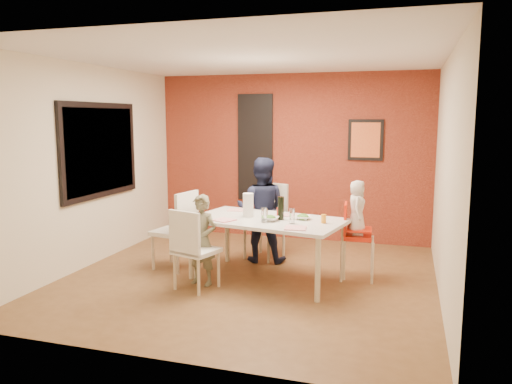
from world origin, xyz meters
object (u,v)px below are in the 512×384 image
(chair_left, at_px, (179,226))
(toddler, at_px, (357,208))
(chair_near, at_px, (192,246))
(child_near, at_px, (202,240))
(child_far, at_px, (261,210))
(paper_towel_roll, at_px, (248,205))
(chair_far, at_px, (268,216))
(dining_table, at_px, (267,224))
(high_chair, at_px, (354,234))
(wine_bottle, at_px, (281,208))

(chair_left, height_order, toddler, toddler)
(chair_near, bearing_deg, child_near, -78.89)
(chair_left, bearing_deg, toddler, 106.91)
(chair_left, distance_m, child_far, 1.16)
(child_far, xyz_separation_m, paper_towel_roll, (0.04, -0.70, 0.19))
(paper_towel_roll, bearing_deg, chair_far, 90.49)
(dining_table, height_order, paper_towel_roll, paper_towel_roll)
(dining_table, bearing_deg, high_chair, 19.19)
(child_near, bearing_deg, toddler, 34.07)
(toddler, relative_size, paper_towel_roll, 2.30)
(child_near, relative_size, wine_bottle, 3.87)
(chair_far, height_order, wine_bottle, chair_far)
(dining_table, height_order, child_near, child_near)
(dining_table, xyz_separation_m, chair_left, (-1.22, 0.07, -0.12))
(child_near, distance_m, toddler, 1.94)
(child_near, xyz_separation_m, toddler, (1.74, 0.77, 0.35))
(wine_bottle, distance_m, paper_towel_roll, 0.44)
(child_near, relative_size, paper_towel_roll, 3.70)
(high_chair, distance_m, paper_towel_roll, 1.36)
(chair_far, distance_m, toddler, 1.50)
(child_near, relative_size, child_far, 0.75)
(toddler, bearing_deg, child_near, 108.99)
(chair_far, bearing_deg, wine_bottle, -48.90)
(high_chair, distance_m, wine_bottle, 0.98)
(child_near, height_order, toddler, toddler)
(toddler, bearing_deg, paper_towel_roll, 98.40)
(child_near, distance_m, child_far, 1.24)
(chair_far, height_order, chair_left, chair_far)
(child_near, distance_m, wine_bottle, 1.02)
(chair_far, relative_size, chair_left, 1.01)
(chair_left, height_order, child_near, child_near)
(chair_near, bearing_deg, chair_far, -88.27)
(toddler, height_order, paper_towel_roll, toddler)
(high_chair, bearing_deg, child_far, 68.31)
(chair_near, xyz_separation_m, paper_towel_roll, (0.46, 0.70, 0.38))
(child_near, bearing_deg, chair_left, 148.02)
(wine_bottle, bearing_deg, paper_towel_roll, 172.64)
(wine_bottle, bearing_deg, child_far, 121.83)
(child_far, bearing_deg, wine_bottle, 115.79)
(dining_table, height_order, chair_left, chair_left)
(chair_far, distance_m, child_near, 1.48)
(chair_left, xyz_separation_m, child_far, (0.92, 0.68, 0.15))
(chair_near, distance_m, paper_towel_roll, 0.92)
(dining_table, relative_size, toddler, 2.96)
(toddler, xyz_separation_m, wine_bottle, (-0.87, -0.36, 0.01))
(child_near, bearing_deg, wine_bottle, 35.30)
(chair_left, height_order, wine_bottle, wine_bottle)
(chair_far, height_order, child_near, child_near)
(chair_near, xyz_separation_m, chair_left, (-0.50, 0.72, 0.05))
(high_chair, height_order, paper_towel_roll, paper_towel_roll)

